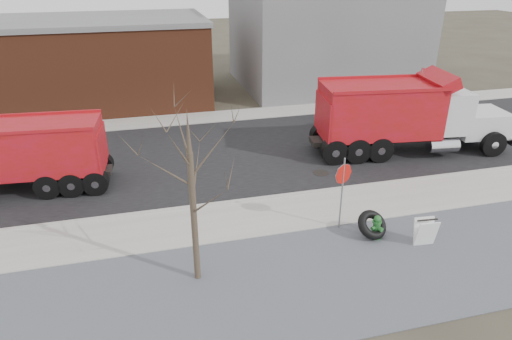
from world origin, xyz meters
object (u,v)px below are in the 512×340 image
object	(u,v)px
fire_hydrant	(377,228)
dump_truck_red_b	(18,153)
truck_tire	(372,225)
stop_sign	(343,181)
dump_truck_red_a	(405,113)
sandwich_board	(425,232)

from	to	relation	value
fire_hydrant	dump_truck_red_b	xyz separation A→B (m)	(-12.01, 6.71, 1.23)
truck_tire	stop_sign	xyz separation A→B (m)	(-0.82, 0.77, 1.36)
dump_truck_red_b	fire_hydrant	bearing A→B (deg)	155.40
stop_sign	fire_hydrant	bearing A→B (deg)	-40.88
stop_sign	truck_tire	bearing A→B (deg)	-41.43
dump_truck_red_a	fire_hydrant	bearing A→B (deg)	-118.75
fire_hydrant	dump_truck_red_b	distance (m)	13.81
truck_tire	sandwich_board	distance (m)	1.68
sandwich_board	dump_truck_red_b	world-z (taller)	dump_truck_red_b
fire_hydrant	stop_sign	bearing A→B (deg)	115.36
stop_sign	sandwich_board	bearing A→B (deg)	-34.97
fire_hydrant	truck_tire	xyz separation A→B (m)	(-0.12, 0.10, 0.07)
fire_hydrant	sandwich_board	size ratio (longest dim) A/B	0.89
sandwich_board	stop_sign	bearing A→B (deg)	148.65
dump_truck_red_a	dump_truck_red_b	distance (m)	16.78
truck_tire	fire_hydrant	bearing A→B (deg)	-38.72
fire_hydrant	sandwich_board	bearing A→B (deg)	-53.76
stop_sign	dump_truck_red_a	size ratio (longest dim) A/B	0.28
fire_hydrant	dump_truck_red_b	bearing A→B (deg)	128.79
dump_truck_red_a	dump_truck_red_b	world-z (taller)	dump_truck_red_a
stop_sign	dump_truck_red_b	size ratio (longest dim) A/B	0.35
stop_sign	dump_truck_red_b	distance (m)	12.52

